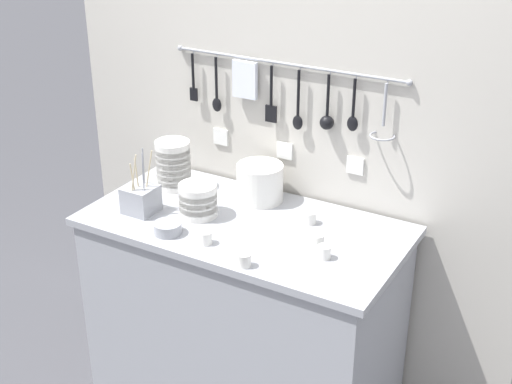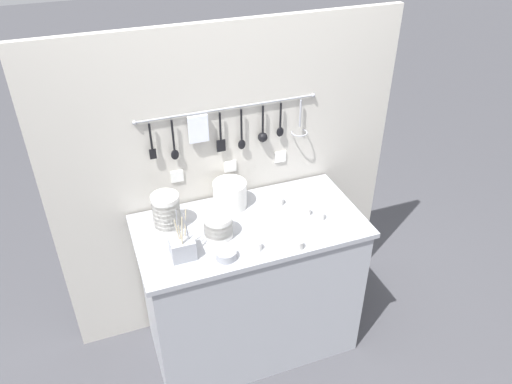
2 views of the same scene
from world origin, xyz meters
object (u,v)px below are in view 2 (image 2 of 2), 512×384
(cup_by_caddy, at_px, (257,246))
(steel_mixing_bowl, at_px, (226,255))
(bowl_stack_tall_left, at_px, (166,212))
(cup_mid_row, at_px, (279,201))
(cup_back_right, at_px, (306,211))
(cup_back_left, at_px, (298,245))
(cutlery_caddy, at_px, (182,247))
(bowl_stack_short_front, at_px, (218,226))
(cup_edge_near, at_px, (320,215))
(plate_stack, at_px, (230,194))

(cup_by_caddy, bearing_deg, steel_mixing_bowl, -178.21)
(bowl_stack_tall_left, height_order, cup_mid_row, bowl_stack_tall_left)
(cup_back_right, bearing_deg, steel_mixing_bowl, -160.39)
(steel_mixing_bowl, bearing_deg, cup_back_left, -9.19)
(cup_back_left, relative_size, cup_by_caddy, 1.00)
(cutlery_caddy, xyz_separation_m, cup_back_right, (0.73, 0.10, -0.03))
(steel_mixing_bowl, height_order, cutlery_caddy, cutlery_caddy)
(bowl_stack_tall_left, xyz_separation_m, cutlery_caddy, (0.02, -0.25, -0.05))
(cutlery_caddy, bearing_deg, cup_back_left, -15.11)
(cutlery_caddy, height_order, cup_by_caddy, cutlery_caddy)
(cup_mid_row, bearing_deg, bowl_stack_tall_left, 179.19)
(bowl_stack_short_front, bearing_deg, cutlery_caddy, -157.95)
(cup_edge_near, bearing_deg, cup_by_caddy, -163.92)
(cutlery_caddy, xyz_separation_m, cup_mid_row, (0.63, 0.24, -0.03))
(cup_edge_near, relative_size, cup_back_right, 1.00)
(plate_stack, bearing_deg, cutlery_caddy, -137.47)
(bowl_stack_short_front, xyz_separation_m, steel_mixing_bowl, (-0.02, -0.18, -0.04))
(plate_stack, relative_size, cup_back_right, 3.93)
(cup_back_left, height_order, cup_back_right, same)
(bowl_stack_short_front, height_order, steel_mixing_bowl, bowl_stack_short_front)
(plate_stack, bearing_deg, bowl_stack_short_front, -120.62)
(bowl_stack_tall_left, distance_m, plate_stack, 0.39)
(cup_back_right, distance_m, cup_by_caddy, 0.41)
(plate_stack, bearing_deg, bowl_stack_tall_left, -168.72)
(cup_back_right, height_order, cup_mid_row, same)
(cup_back_left, distance_m, cup_edge_near, 0.29)
(steel_mixing_bowl, bearing_deg, cup_back_right, 19.61)
(plate_stack, height_order, cup_mid_row, plate_stack)
(plate_stack, height_order, steel_mixing_bowl, plate_stack)
(plate_stack, xyz_separation_m, cup_by_caddy, (0.01, -0.42, -0.05))
(bowl_stack_short_front, distance_m, cup_mid_row, 0.44)
(cup_by_caddy, bearing_deg, bowl_stack_short_front, 130.50)
(bowl_stack_short_front, relative_size, cup_edge_near, 3.10)
(steel_mixing_bowl, relative_size, cup_back_right, 2.19)
(plate_stack, relative_size, cup_by_caddy, 3.93)
(bowl_stack_tall_left, xyz_separation_m, cup_back_right, (0.75, -0.16, -0.08))
(cup_back_right, bearing_deg, cup_by_caddy, -153.23)
(cup_back_right, distance_m, cup_mid_row, 0.18)
(plate_stack, height_order, cup_edge_near, plate_stack)
(cutlery_caddy, distance_m, cup_edge_near, 0.78)
(plate_stack, height_order, cup_back_left, plate_stack)
(bowl_stack_tall_left, distance_m, cup_edge_near, 0.84)
(bowl_stack_short_front, xyz_separation_m, cup_back_left, (0.35, -0.24, -0.04))
(plate_stack, xyz_separation_m, cup_back_right, (0.37, -0.23, -0.05))
(cup_edge_near, bearing_deg, cup_back_right, 131.44)
(bowl_stack_tall_left, distance_m, bowl_stack_short_front, 0.29)
(bowl_stack_tall_left, distance_m, cutlery_caddy, 0.26)
(bowl_stack_short_front, distance_m, cup_edge_near, 0.57)
(bowl_stack_short_front, height_order, cup_mid_row, bowl_stack_short_front)
(bowl_stack_tall_left, relative_size, cutlery_caddy, 0.81)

